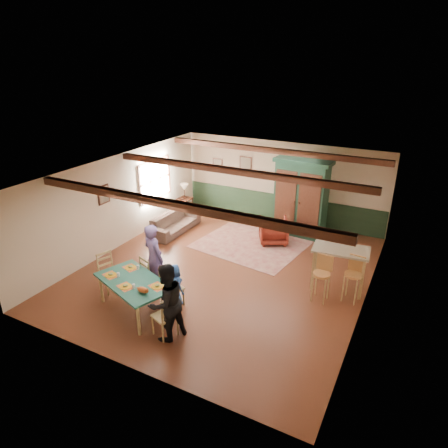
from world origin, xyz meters
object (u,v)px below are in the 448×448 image
at_px(armchair, 273,231).
at_px(table_lamp, 184,191).
at_px(dining_chair_end_right, 165,315).
at_px(dining_table, 135,296).
at_px(person_man, 154,258).
at_px(counter_table, 339,269).
at_px(bar_stool_right, 352,280).
at_px(armoire, 301,198).
at_px(dining_chair_far_left, 152,274).
at_px(dining_chair_end_left, 109,272).
at_px(person_child, 175,285).
at_px(cat, 143,289).
at_px(sofa, 174,223).
at_px(bar_stool_left, 321,279).
at_px(person_woman, 166,302).
at_px(dining_chair_far_right, 172,287).
at_px(end_table, 185,206).

height_order(armchair, table_lamp, table_lamp).
bearing_deg(dining_chair_end_right, dining_table, -90.00).
relative_size(person_man, counter_table, 1.33).
bearing_deg(dining_table, bar_stool_right, 32.01).
xyz_separation_m(dining_chair_end_right, armoire, (0.87, 6.03, 0.74)).
bearing_deg(dining_chair_far_left, dining_chair_end_left, 43.83).
height_order(dining_chair_far_left, person_child, person_child).
xyz_separation_m(armoire, bar_stool_right, (2.22, -3.04, -0.66)).
height_order(dining_chair_end_left, cat, dining_chair_end_left).
distance_m(dining_chair_end_left, counter_table, 5.51).
height_order(dining_table, sofa, dining_table).
distance_m(cat, counter_table, 4.65).
xyz_separation_m(cat, sofa, (-2.16, 4.29, -0.55)).
height_order(dining_chair_far_left, table_lamp, table_lamp).
bearing_deg(dining_chair_far_left, dining_chair_end_right, 155.08).
bearing_deg(person_man, dining_table, 116.57).
xyz_separation_m(dining_chair_far_left, person_child, (0.78, -0.20, 0.03)).
height_order(person_man, armchair, person_man).
relative_size(counter_table, bar_stool_left, 1.17).
height_order(table_lamp, bar_stool_left, bar_stool_left).
relative_size(person_man, person_woman, 1.05).
bearing_deg(dining_chair_far_right, table_lamp, -40.21).
bearing_deg(dining_chair_far_left, person_child, -174.29).
distance_m(cat, bar_stool_right, 4.69).
bearing_deg(table_lamp, person_woman, -60.17).
bearing_deg(counter_table, dining_chair_far_right, -142.01).
distance_m(sofa, counter_table, 5.55).
relative_size(dining_chair_end_left, sofa, 0.47).
bearing_deg(dining_chair_end_right, dining_chair_end_left, -90.00).
relative_size(end_table, bar_stool_right, 0.52).
height_order(dining_table, person_child, person_child).
xyz_separation_m(dining_chair_end_right, person_child, (-0.43, 1.01, 0.03)).
relative_size(dining_chair_end_right, armoire, 0.39).
relative_size(cat, armoire, 0.15).
xyz_separation_m(person_man, bar_stool_right, (4.27, 1.72, -0.31)).
bearing_deg(bar_stool_left, person_woman, -128.27).
bearing_deg(dining_chair_far_right, counter_table, -122.07).
relative_size(person_child, armchair, 1.20).
xyz_separation_m(dining_chair_end_left, person_woman, (2.25, -0.82, 0.35)).
height_order(dining_chair_end_left, end_table, dining_chair_end_left).
relative_size(person_woman, armoire, 0.68).
height_order(dining_chair_far_right, table_lamp, table_lamp).
xyz_separation_m(dining_chair_far_left, armchair, (1.58, 3.91, -0.09)).
distance_m(armoire, end_table, 4.29).
xyz_separation_m(person_child, bar_stool_left, (2.88, 1.67, 0.05)).
distance_m(dining_chair_end_left, person_woman, 2.42).
xyz_separation_m(dining_chair_end_left, person_child, (1.73, 0.22, 0.03)).
xyz_separation_m(dining_table, end_table, (-2.24, 5.52, -0.09)).
xyz_separation_m(dining_chair_end_right, person_man, (-1.18, 1.28, 0.39)).
bearing_deg(bar_stool_left, armoire, 117.97).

